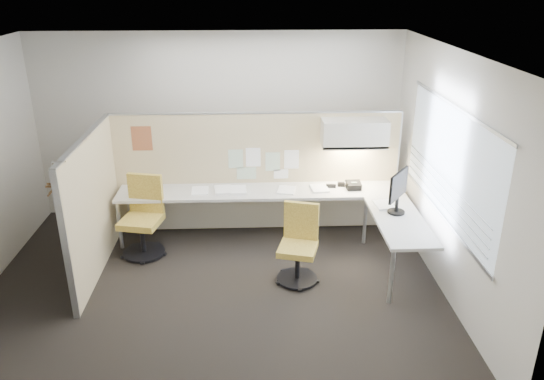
{
  "coord_description": "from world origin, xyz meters",
  "views": [
    {
      "loc": [
        0.46,
        -5.6,
        3.57
      ],
      "look_at": [
        0.74,
        0.8,
        0.93
      ],
      "focal_mm": 35.0,
      "sensor_mm": 36.0,
      "label": 1
    }
  ],
  "objects_px": {
    "chair_left": "(143,219)",
    "monitor": "(398,190)",
    "desk": "(285,202)",
    "phone": "(353,185)",
    "chair_right": "(299,246)"
  },
  "relations": [
    {
      "from": "chair_left",
      "to": "monitor",
      "type": "bearing_deg",
      "value": 4.44
    },
    {
      "from": "desk",
      "to": "monitor",
      "type": "distance_m",
      "value": 1.6
    },
    {
      "from": "chair_left",
      "to": "desk",
      "type": "bearing_deg",
      "value": 19.19
    },
    {
      "from": "chair_right",
      "to": "phone",
      "type": "height_order",
      "value": "chair_right"
    },
    {
      "from": "chair_right",
      "to": "monitor",
      "type": "height_order",
      "value": "monitor"
    },
    {
      "from": "chair_left",
      "to": "phone",
      "type": "xyz_separation_m",
      "value": [
        2.9,
        0.38,
        0.28
      ]
    },
    {
      "from": "chair_left",
      "to": "monitor",
      "type": "distance_m",
      "value": 3.37
    },
    {
      "from": "monitor",
      "to": "phone",
      "type": "distance_m",
      "value": 0.96
    },
    {
      "from": "chair_right",
      "to": "phone",
      "type": "bearing_deg",
      "value": 68.06
    },
    {
      "from": "chair_right",
      "to": "desk",
      "type": "bearing_deg",
      "value": 111.47
    },
    {
      "from": "desk",
      "to": "monitor",
      "type": "xyz_separation_m",
      "value": [
        1.37,
        -0.69,
        0.45
      ]
    },
    {
      "from": "chair_left",
      "to": "chair_right",
      "type": "bearing_deg",
      "value": -8.25
    },
    {
      "from": "desk",
      "to": "chair_right",
      "type": "height_order",
      "value": "chair_right"
    },
    {
      "from": "monitor",
      "to": "phone",
      "type": "bearing_deg",
      "value": 61.64
    },
    {
      "from": "chair_left",
      "to": "chair_right",
      "type": "xyz_separation_m",
      "value": [
        2.03,
        -0.76,
        -0.05
      ]
    }
  ]
}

